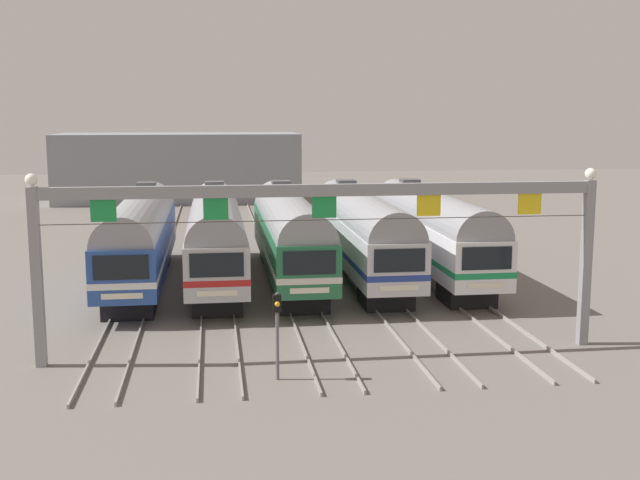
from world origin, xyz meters
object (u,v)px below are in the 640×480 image
object	(u,v)px
commuter_train_stainless	(216,233)
commuter_train_white	(431,229)
catenary_gantry	(324,218)
commuter_train_green	(289,232)
commuter_train_silver	(361,231)
commuter_train_blue	(140,235)
yard_signal_mast	(277,320)

from	to	relation	value
commuter_train_stainless	commuter_train_white	world-z (taller)	same
commuter_train_white	catenary_gantry	distance (m)	15.85
commuter_train_green	commuter_train_white	bearing A→B (deg)	0.00
commuter_train_stainless	commuter_train_silver	bearing A→B (deg)	0.00
commuter_train_silver	catenary_gantry	distance (m)	14.30
commuter_train_silver	catenary_gantry	size ratio (longest dim) A/B	0.86
commuter_train_green	commuter_train_stainless	bearing A→B (deg)	180.00
commuter_train_stainless	commuter_train_green	xyz separation A→B (m)	(3.96, 0.00, 0.00)
commuter_train_stainless	commuter_train_blue	bearing A→B (deg)	180.00
commuter_train_white	commuter_train_green	bearing A→B (deg)	180.00
commuter_train_silver	yard_signal_mast	world-z (taller)	commuter_train_silver
commuter_train_blue	commuter_train_white	xyz separation A→B (m)	(15.83, 0.00, 0.00)
yard_signal_mast	commuter_train_stainless	bearing A→B (deg)	97.00
commuter_train_white	catenary_gantry	size ratio (longest dim) A/B	0.86
commuter_train_stainless	yard_signal_mast	xyz separation A→B (m)	(1.98, -16.12, -0.56)
commuter_train_blue	catenary_gantry	size ratio (longest dim) A/B	0.86
commuter_train_silver	commuter_train_white	xyz separation A→B (m)	(3.96, 0.00, 0.00)
commuter_train_white	yard_signal_mast	xyz separation A→B (m)	(-9.89, -16.12, -0.56)
commuter_train_blue	commuter_train_silver	world-z (taller)	same
yard_signal_mast	commuter_train_white	bearing A→B (deg)	58.46
commuter_train_stainless	catenary_gantry	bearing A→B (deg)	-73.66
commuter_train_white	yard_signal_mast	size ratio (longest dim) A/B	5.93
commuter_train_blue	commuter_train_stainless	bearing A→B (deg)	0.00
commuter_train_silver	commuter_train_stainless	bearing A→B (deg)	180.00
commuter_train_blue	catenary_gantry	xyz separation A→B (m)	(7.92, -13.50, 2.54)
commuter_train_blue	commuter_train_green	world-z (taller)	same
commuter_train_silver	catenary_gantry	bearing A→B (deg)	-106.34
catenary_gantry	yard_signal_mast	xyz separation A→B (m)	(-1.98, -2.62, -3.11)
commuter_train_green	yard_signal_mast	bearing A→B (deg)	-97.00
commuter_train_blue	catenary_gantry	bearing A→B (deg)	-59.61
commuter_train_stainless	catenary_gantry	distance (m)	14.30
commuter_train_stainless	commuter_train_green	size ratio (longest dim) A/B	1.00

